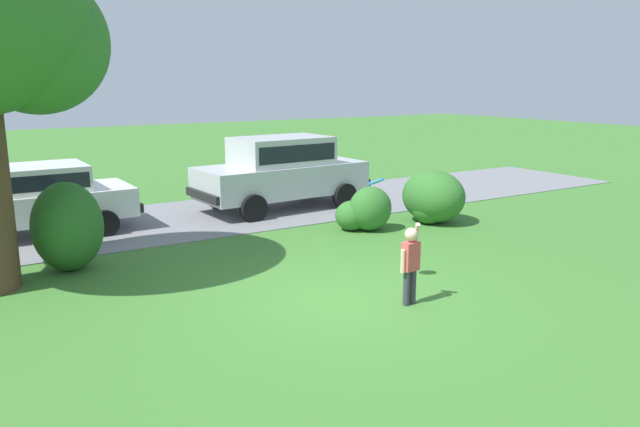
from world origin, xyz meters
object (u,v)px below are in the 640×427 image
object	(u,v)px
parked_suv	(282,169)
frisbee	(376,182)
child_thrower	(410,259)
parked_sedan	(36,198)

from	to	relation	value
parked_suv	frisbee	world-z (taller)	parked_suv
parked_suv	child_thrower	world-z (taller)	parked_suv
parked_sedan	parked_suv	world-z (taller)	parked_suv
parked_sedan	child_thrower	distance (m)	8.73
frisbee	child_thrower	bearing A→B (deg)	-93.89
parked_sedan	frisbee	distance (m)	7.97
parked_suv	child_thrower	size ratio (longest dim) A/B	3.73
parked_sedan	frisbee	xyz separation A→B (m)	(4.31, -6.64, 0.92)
frisbee	parked_suv	bearing A→B (deg)	75.41
child_thrower	frisbee	world-z (taller)	frisbee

